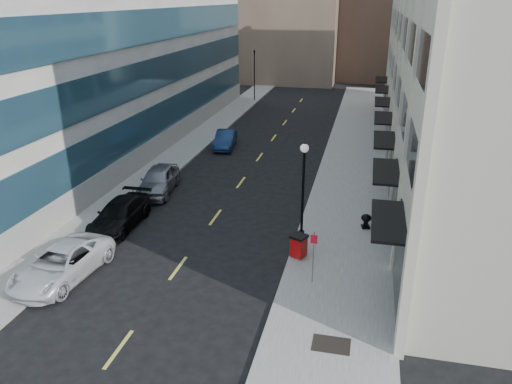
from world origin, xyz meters
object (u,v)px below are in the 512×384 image
at_px(lamppost, 303,183).
at_px(sign_post, 314,250).
at_px(car_black_pickup, 120,214).
at_px(car_blue_sedan, 225,139).
at_px(car_silver_sedan, 158,180).
at_px(car_white_van, 62,263).
at_px(trash_bin, 299,245).
at_px(urn_planter, 366,220).
at_px(traffic_signal, 254,53).

xyz_separation_m(lamppost, sign_post, (1.10, -4.37, -1.46)).
bearing_deg(car_black_pickup, lamppost, 2.79).
bearing_deg(lamppost, sign_post, -75.86).
bearing_deg(car_blue_sedan, car_silver_sedan, -105.10).
relative_size(car_black_pickup, sign_post, 2.03).
relative_size(car_black_pickup, car_silver_sedan, 1.02).
bearing_deg(car_white_van, trash_bin, 27.12).
bearing_deg(urn_planter, lamppost, -149.86).
distance_m(traffic_signal, trash_bin, 39.73).
height_order(car_white_van, sign_post, sign_post).
bearing_deg(trash_bin, traffic_signal, 131.13).
distance_m(car_white_van, car_blue_sedan, 22.04).
bearing_deg(car_silver_sedan, lamppost, -33.09).
height_order(traffic_signal, trash_bin, traffic_signal).
height_order(car_silver_sedan, trash_bin, car_silver_sedan).
bearing_deg(lamppost, trash_bin, -85.82).
xyz_separation_m(traffic_signal, car_black_pickup, (0.70, -36.38, -4.98)).
bearing_deg(sign_post, car_black_pickup, 163.03).
bearing_deg(urn_planter, car_white_van, -148.57).
bearing_deg(traffic_signal, sign_post, -73.47).
relative_size(car_white_van, trash_bin, 4.68).
xyz_separation_m(trash_bin, urn_planter, (3.14, 4.06, -0.14)).
xyz_separation_m(car_blue_sedan, lamppost, (8.71, -15.73, 2.51)).
height_order(car_white_van, trash_bin, car_white_van).
relative_size(car_blue_sedan, sign_post, 1.73).
relative_size(car_black_pickup, urn_planter, 6.41).
relative_size(car_silver_sedan, car_blue_sedan, 1.14).
relative_size(sign_post, urn_planter, 3.17).
distance_m(car_black_pickup, sign_post, 11.85).
bearing_deg(traffic_signal, car_silver_sedan, -88.71).
bearing_deg(trash_bin, sign_post, -42.02).
xyz_separation_m(car_white_van, car_blue_sedan, (1.39, 22.00, -0.04)).
bearing_deg(traffic_signal, trash_bin, -73.86).
height_order(car_black_pickup, car_silver_sedan, car_silver_sedan).
relative_size(car_blue_sedan, trash_bin, 3.76).
xyz_separation_m(car_black_pickup, sign_post, (11.20, -3.72, 1.02)).
xyz_separation_m(car_black_pickup, trash_bin, (10.26, -1.49, 0.03)).
bearing_deg(car_black_pickup, car_white_van, -90.89).
xyz_separation_m(traffic_signal, car_silver_sedan, (0.70, -30.97, -4.87)).
relative_size(car_white_van, lamppost, 1.04).
relative_size(car_white_van, car_black_pickup, 1.06).
xyz_separation_m(car_silver_sedan, car_blue_sedan, (1.39, 10.97, -0.13)).
bearing_deg(urn_planter, car_black_pickup, -169.17).
bearing_deg(traffic_signal, car_white_van, -89.05).
bearing_deg(car_white_van, car_silver_sedan, 95.19).
relative_size(traffic_signal, sign_post, 2.76).
distance_m(lamppost, urn_planter, 4.61).
bearing_deg(car_white_van, car_black_pickup, 95.19).
distance_m(traffic_signal, car_blue_sedan, 20.72).
xyz_separation_m(car_silver_sedan, sign_post, (11.20, -9.12, 0.92)).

